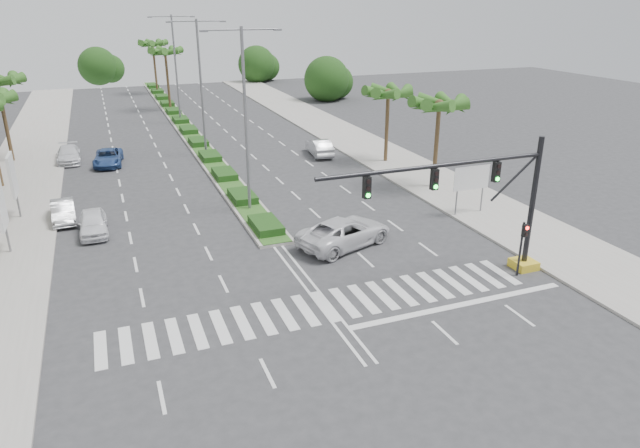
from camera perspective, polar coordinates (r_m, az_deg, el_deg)
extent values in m
plane|color=#333335|center=(27.17, 0.53, -8.24)|extent=(160.00, 160.00, 0.00)
cube|color=gray|center=(50.10, 8.32, 5.75)|extent=(6.00, 120.00, 0.15)
cube|color=gray|center=(44.48, -28.39, 1.29)|extent=(6.00, 120.00, 0.15)
cube|color=gray|center=(68.80, -13.63, 9.69)|extent=(2.20, 75.00, 0.20)
cube|color=#234F1B|center=(68.78, -13.64, 9.78)|extent=(1.80, 75.00, 0.04)
cube|color=gold|center=(32.65, 19.69, -3.81)|extent=(1.20, 1.20, 0.45)
cylinder|color=black|center=(31.40, 20.47, 1.95)|extent=(0.28, 0.28, 7.00)
cylinder|color=black|center=(27.11, 11.50, 5.70)|extent=(12.00, 0.20, 0.20)
cylinder|color=black|center=(30.06, 18.81, 4.34)|extent=(2.53, 0.12, 2.15)
cube|color=black|center=(29.26, 17.24, 5.00)|extent=(0.32, 0.24, 1.00)
cylinder|color=#19E533|center=(29.25, 17.34, 4.32)|extent=(0.20, 0.06, 0.20)
cube|color=black|center=(27.29, 11.40, 4.39)|extent=(0.32, 0.24, 1.00)
cylinder|color=#19E533|center=(27.27, 11.51, 3.66)|extent=(0.20, 0.06, 0.20)
cube|color=black|center=(25.63, 4.74, 3.64)|extent=(0.32, 0.24, 1.00)
cylinder|color=#19E533|center=(25.61, 4.85, 2.87)|extent=(0.20, 0.06, 0.20)
cylinder|color=black|center=(31.18, 19.41, -2.40)|extent=(0.12, 0.12, 3.00)
cube|color=black|center=(30.67, 19.83, -0.62)|extent=(0.28, 0.22, 0.65)
cylinder|color=red|center=(30.51, 20.03, -0.39)|extent=(0.18, 0.05, 0.18)
cylinder|color=slate|center=(38.63, 13.52, 2.66)|extent=(0.10, 0.10, 2.80)
cylinder|color=slate|center=(39.76, 15.91, 2.97)|extent=(0.10, 0.10, 2.80)
cube|color=#0C6638|center=(38.83, 14.90, 4.49)|extent=(2.60, 0.08, 1.50)
cube|color=white|center=(38.80, 14.94, 4.47)|extent=(2.70, 0.02, 1.60)
cylinder|color=slate|center=(36.46, -28.87, -0.64)|extent=(0.12, 0.12, 2.80)
cube|color=white|center=(35.96, -29.32, 1.72)|extent=(0.18, 2.10, 2.70)
cube|color=#D8594C|center=(35.96, -29.32, 1.72)|extent=(0.12, 2.00, 2.60)
cylinder|color=slate|center=(42.10, -28.03, 2.24)|extent=(0.12, 0.12, 2.80)
cube|color=white|center=(41.67, -28.41, 4.31)|extent=(0.18, 2.10, 2.70)
cube|color=#D8594C|center=(41.67, -28.41, 4.31)|extent=(0.12, 2.00, 2.60)
cone|color=#29601E|center=(48.87, -29.30, 10.73)|extent=(0.90, 3.62, 1.50)
cylinder|color=brown|center=(57.31, -28.95, 8.93)|extent=(0.32, 0.32, 7.20)
cone|color=#29601E|center=(56.68, -28.46, 12.43)|extent=(0.90, 3.62, 1.50)
cone|color=#29601E|center=(57.58, -28.79, 12.48)|extent=(3.39, 2.96, 1.50)
cone|color=#29601E|center=(55.89, -28.97, 12.24)|extent=(3.39, 2.96, 1.50)
cylinder|color=brown|center=(43.99, 11.54, 7.61)|extent=(0.32, 0.32, 6.50)
sphere|color=brown|center=(43.36, 11.85, 11.65)|extent=(0.70, 0.70, 0.70)
cone|color=#29601E|center=(43.98, 13.08, 11.56)|extent=(0.90, 3.62, 1.50)
cone|color=#29601E|center=(44.46, 12.00, 11.75)|extent=(3.39, 2.96, 1.50)
cone|color=#29601E|center=(44.14, 10.81, 11.76)|extent=(3.73, 1.68, 1.50)
cone|color=#29601E|center=(43.26, 10.37, 11.60)|extent=(2.38, 3.65, 1.50)
cone|color=#29601E|center=(42.46, 11.04, 11.37)|extent=(2.38, 3.65, 1.50)
cone|color=#29601E|center=(42.36, 12.34, 11.25)|extent=(3.73, 1.68, 1.50)
cone|color=#29601E|center=(43.05, 13.25, 11.34)|extent=(3.39, 2.96, 1.50)
cylinder|color=brown|center=(50.76, 6.70, 9.55)|extent=(0.32, 0.32, 6.20)
sphere|color=brown|center=(50.23, 6.85, 12.90)|extent=(0.70, 0.70, 0.70)
cone|color=#29601E|center=(50.77, 7.97, 12.82)|extent=(0.90, 3.62, 1.50)
cone|color=#29601E|center=(51.32, 7.08, 12.96)|extent=(3.39, 2.96, 1.50)
cone|color=#29601E|center=(51.08, 6.02, 12.96)|extent=(3.73, 1.68, 1.50)
cone|color=#29601E|center=(50.22, 5.56, 12.83)|extent=(2.38, 3.65, 1.50)
cone|color=#29601E|center=(49.38, 6.06, 12.67)|extent=(2.38, 3.65, 1.50)
cone|color=#29601E|center=(49.20, 7.17, 12.59)|extent=(3.73, 1.68, 1.50)
cone|color=#29601E|center=(49.82, 8.02, 12.66)|extent=(3.39, 2.96, 1.50)
cylinder|color=brown|center=(78.02, -14.97, 13.63)|extent=(0.32, 0.32, 7.50)
sphere|color=brown|center=(77.65, -15.24, 16.29)|extent=(0.70, 0.70, 0.70)
cone|color=#29601E|center=(77.79, -14.40, 16.30)|extent=(0.90, 3.62, 1.50)
cone|color=#29601E|center=(78.59, -14.79, 16.31)|extent=(3.39, 2.96, 1.50)
cone|color=#29601E|center=(78.69, -15.51, 16.25)|extent=(3.73, 1.68, 1.50)
cone|color=#29601E|center=(78.03, -16.02, 16.17)|extent=(2.38, 3.65, 1.50)
cone|color=#29601E|center=(77.08, -15.94, 16.12)|extent=(2.38, 3.65, 1.50)
cone|color=#29601E|center=(76.57, -15.32, 16.15)|extent=(3.73, 1.68, 1.50)
cone|color=#29601E|center=(76.89, -14.62, 16.23)|extent=(3.39, 2.96, 1.50)
cylinder|color=brown|center=(92.84, -16.16, 14.67)|extent=(0.32, 0.32, 7.50)
sphere|color=brown|center=(92.53, -16.40, 16.91)|extent=(0.70, 0.70, 0.70)
cone|color=#29601E|center=(92.65, -15.69, 16.92)|extent=(0.90, 3.62, 1.50)
cone|color=#29601E|center=(93.46, -16.02, 16.92)|extent=(3.39, 2.96, 1.50)
cone|color=#29601E|center=(93.58, -16.62, 16.87)|extent=(3.73, 1.68, 1.50)
cone|color=#29601E|center=(92.93, -17.06, 16.79)|extent=(2.38, 3.65, 1.50)
cone|color=#29601E|center=(91.98, -17.00, 16.76)|extent=(2.38, 3.65, 1.50)
cone|color=#29601E|center=(91.45, -16.48, 16.79)|extent=(3.73, 1.68, 1.50)
cone|color=#29601E|center=(91.75, -15.90, 16.86)|extent=(3.39, 2.96, 1.50)
cylinder|color=slate|center=(37.72, -7.43, 9.88)|extent=(0.20, 0.20, 12.00)
cylinder|color=slate|center=(36.74, -9.79, 18.59)|extent=(2.40, 0.10, 0.10)
cylinder|color=slate|center=(37.31, -5.99, 18.81)|extent=(2.40, 0.10, 0.10)
cube|color=slate|center=(36.53, -11.56, 18.38)|extent=(0.50, 0.25, 0.12)
cube|color=slate|center=(37.62, -4.28, 18.80)|extent=(0.50, 0.25, 0.12)
cylinder|color=slate|center=(53.18, -11.77, 12.97)|extent=(0.20, 0.20, 12.00)
cylinder|color=slate|center=(52.49, -13.63, 19.10)|extent=(2.40, 0.10, 0.10)
cylinder|color=slate|center=(52.89, -10.92, 19.32)|extent=(2.40, 0.10, 0.10)
cube|color=slate|center=(52.34, -14.88, 18.93)|extent=(0.50, 0.25, 0.12)
cube|color=slate|center=(53.11, -9.68, 19.35)|extent=(0.50, 0.25, 0.12)
cylinder|color=slate|center=(68.89, -14.19, 14.64)|extent=(0.20, 0.20, 12.00)
cylinder|color=slate|center=(68.36, -15.71, 19.35)|extent=(2.40, 0.10, 0.10)
cylinder|color=slate|center=(68.66, -13.61, 19.54)|extent=(2.40, 0.10, 0.10)
cube|color=slate|center=(68.24, -16.67, 19.21)|extent=(0.50, 0.25, 0.12)
cube|color=slate|center=(68.83, -12.65, 19.57)|extent=(0.50, 0.25, 0.12)
imported|color=white|center=(37.71, -21.74, 0.09)|extent=(1.69, 4.13, 1.40)
imported|color=#B9BABE|center=(40.68, -24.30, 1.17)|extent=(1.65, 4.12, 1.33)
imported|color=#2B4A86|center=(53.34, -20.42, 6.26)|extent=(2.79, 5.12, 1.36)
imported|color=silver|center=(55.71, -23.84, 6.39)|extent=(1.98, 4.78, 1.38)
imported|color=silver|center=(33.35, 2.48, -0.82)|extent=(6.56, 4.64, 1.66)
imported|color=silver|center=(53.26, -0.06, 7.69)|extent=(2.12, 4.83, 1.54)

